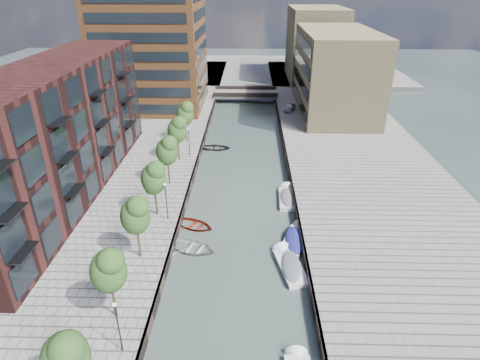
{
  "coord_description": "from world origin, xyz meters",
  "views": [
    {
      "loc": [
        1.01,
        -10.25,
        22.93
      ],
      "look_at": [
        0.0,
        28.11,
        3.5
      ],
      "focal_mm": 30.0,
      "sensor_mm": 36.0,
      "label": 1
    }
  ],
  "objects_px": {
    "tree_1": "(108,269)",
    "sloop_2": "(195,227)",
    "tree_0": "(65,356)",
    "bridge": "(246,94)",
    "car": "(290,107)",
    "tree_3": "(153,177)",
    "motorboat_4": "(287,197)",
    "tree_4": "(167,150)",
    "sloop_4": "(216,149)",
    "tree_2": "(135,214)",
    "motorboat_1": "(289,264)",
    "sloop_3": "(192,250)",
    "tree_6": "(185,113)",
    "motorboat_3": "(296,239)",
    "tree_5": "(177,129)"
  },
  "relations": [
    {
      "from": "tree_1",
      "to": "tree_3",
      "type": "distance_m",
      "value": 14.0
    },
    {
      "from": "bridge",
      "to": "sloop_2",
      "type": "height_order",
      "value": "bridge"
    },
    {
      "from": "tree_5",
      "to": "motorboat_4",
      "type": "bearing_deg",
      "value": -31.81
    },
    {
      "from": "tree_3",
      "to": "sloop_2",
      "type": "distance_m",
      "value": 6.65
    },
    {
      "from": "tree_1",
      "to": "sloop_2",
      "type": "xyz_separation_m",
      "value": [
        3.93,
        13.24,
        -5.31
      ]
    },
    {
      "from": "sloop_2",
      "to": "motorboat_1",
      "type": "xyz_separation_m",
      "value": [
        9.18,
        -6.12,
        0.22
      ]
    },
    {
      "from": "tree_2",
      "to": "motorboat_1",
      "type": "xyz_separation_m",
      "value": [
        13.12,
        0.12,
        -5.09
      ]
    },
    {
      "from": "sloop_3",
      "to": "tree_2",
      "type": "bearing_deg",
      "value": 139.05
    },
    {
      "from": "tree_6",
      "to": "sloop_4",
      "type": "xyz_separation_m",
      "value": [
        4.47,
        -0.77,
        -5.31
      ]
    },
    {
      "from": "tree_4",
      "to": "sloop_3",
      "type": "xyz_separation_m",
      "value": [
        4.2,
        -11.67,
        -5.31
      ]
    },
    {
      "from": "tree_6",
      "to": "motorboat_4",
      "type": "height_order",
      "value": "tree_6"
    },
    {
      "from": "bridge",
      "to": "tree_0",
      "type": "relative_size",
      "value": 2.18
    },
    {
      "from": "tree_1",
      "to": "tree_5",
      "type": "relative_size",
      "value": 1.0
    },
    {
      "from": "tree_0",
      "to": "tree_6",
      "type": "distance_m",
      "value": 42.0
    },
    {
      "from": "tree_0",
      "to": "motorboat_3",
      "type": "xyz_separation_m",
      "value": [
        14.08,
        17.99,
        -5.08
      ]
    },
    {
      "from": "sloop_4",
      "to": "motorboat_4",
      "type": "distance_m",
      "value": 17.61
    },
    {
      "from": "tree_5",
      "to": "motorboat_3",
      "type": "distance_m",
      "value": 22.66
    },
    {
      "from": "tree_0",
      "to": "sloop_2",
      "type": "distance_m",
      "value": 21.29
    },
    {
      "from": "sloop_4",
      "to": "motorboat_4",
      "type": "bearing_deg",
      "value": -143.94
    },
    {
      "from": "tree_5",
      "to": "sloop_3",
      "type": "distance_m",
      "value": 19.86
    },
    {
      "from": "tree_1",
      "to": "motorboat_4",
      "type": "bearing_deg",
      "value": 54.3
    },
    {
      "from": "sloop_3",
      "to": "tree_4",
      "type": "bearing_deg",
      "value": 39.83
    },
    {
      "from": "tree_5",
      "to": "tree_2",
      "type": "bearing_deg",
      "value": -90.0
    },
    {
      "from": "bridge",
      "to": "tree_1",
      "type": "xyz_separation_m",
      "value": [
        -8.5,
        -61.0,
        3.92
      ]
    },
    {
      "from": "tree_5",
      "to": "tree_6",
      "type": "bearing_deg",
      "value": 90.0
    },
    {
      "from": "tree_0",
      "to": "bridge",
      "type": "bearing_deg",
      "value": 82.87
    },
    {
      "from": "tree_1",
      "to": "tree_4",
      "type": "bearing_deg",
      "value": 90.0
    },
    {
      "from": "tree_0",
      "to": "sloop_3",
      "type": "distance_m",
      "value": 17.68
    },
    {
      "from": "motorboat_1",
      "to": "car",
      "type": "xyz_separation_m",
      "value": [
        3.64,
        43.5,
        1.43
      ]
    },
    {
      "from": "tree_4",
      "to": "sloop_3",
      "type": "bearing_deg",
      "value": -70.19
    },
    {
      "from": "bridge",
      "to": "tree_3",
      "type": "distance_m",
      "value": 47.92
    },
    {
      "from": "tree_0",
      "to": "tree_2",
      "type": "relative_size",
      "value": 1.0
    },
    {
      "from": "tree_0",
      "to": "motorboat_1",
      "type": "height_order",
      "value": "tree_0"
    },
    {
      "from": "tree_5",
      "to": "tree_6",
      "type": "xyz_separation_m",
      "value": [
        0.0,
        7.0,
        0.0
      ]
    },
    {
      "from": "bridge",
      "to": "motorboat_4",
      "type": "xyz_separation_m",
      "value": [
        5.42,
        -41.63,
        -1.17
      ]
    },
    {
      "from": "tree_4",
      "to": "sloop_3",
      "type": "height_order",
      "value": "tree_4"
    },
    {
      "from": "bridge",
      "to": "motorboat_3",
      "type": "bearing_deg",
      "value": -83.64
    },
    {
      "from": "tree_2",
      "to": "bridge",
      "type": "bearing_deg",
      "value": 81.05
    },
    {
      "from": "tree_4",
      "to": "tree_0",
      "type": "bearing_deg",
      "value": -90.0
    },
    {
      "from": "bridge",
      "to": "motorboat_4",
      "type": "bearing_deg",
      "value": -82.59
    },
    {
      "from": "tree_4",
      "to": "sloop_4",
      "type": "xyz_separation_m",
      "value": [
        4.47,
        13.23,
        -5.31
      ]
    },
    {
      "from": "sloop_4",
      "to": "car",
      "type": "relative_size",
      "value": 1.12
    },
    {
      "from": "tree_3",
      "to": "tree_4",
      "type": "bearing_deg",
      "value": 90.0
    },
    {
      "from": "bridge",
      "to": "car",
      "type": "relative_size",
      "value": 3.42
    },
    {
      "from": "tree_3",
      "to": "sloop_2",
      "type": "relative_size",
      "value": 1.45
    },
    {
      "from": "tree_5",
      "to": "motorboat_1",
      "type": "relative_size",
      "value": 1.06
    },
    {
      "from": "bridge",
      "to": "tree_6",
      "type": "distance_m",
      "value": 27.63
    },
    {
      "from": "tree_0",
      "to": "tree_1",
      "type": "xyz_separation_m",
      "value": [
        0.0,
        7.0,
        0.0
      ]
    },
    {
      "from": "tree_6",
      "to": "motorboat_1",
      "type": "relative_size",
      "value": 1.06
    },
    {
      "from": "tree_0",
      "to": "motorboat_4",
      "type": "height_order",
      "value": "tree_0"
    }
  ]
}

